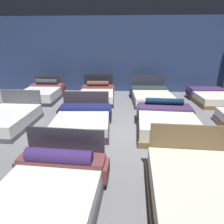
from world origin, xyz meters
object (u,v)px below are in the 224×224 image
object	(u,v)px
bed_6	(167,122)
bed_9	(97,94)
bed_10	(151,96)
bed_11	(211,97)
bed_5	(83,121)
bed_8	(43,93)
bed_1	(49,194)
bed_2	(203,200)
bed_4	(7,120)

from	to	relation	value
bed_6	bed_9	size ratio (longest dim) A/B	0.99
bed_6	bed_10	xyz separation A→B (m)	(-0.07, 2.98, -0.04)
bed_11	bed_5	bearing A→B (deg)	-151.61
bed_8	bed_6	bearing A→B (deg)	-31.90
bed_1	bed_2	distance (m)	2.28
bed_6	bed_10	distance (m)	2.98
bed_1	bed_6	distance (m)	3.75
bed_1	bed_9	bearing A→B (deg)	93.84
bed_6	bed_11	world-z (taller)	bed_6
bed_5	bed_9	size ratio (longest dim) A/B	0.92
bed_4	bed_11	size ratio (longest dim) A/B	1.00
bed_10	bed_9	bearing A→B (deg)	175.63
bed_4	bed_5	world-z (taller)	bed_4
bed_9	bed_10	xyz separation A→B (m)	(2.31, -0.04, -0.02)
bed_4	bed_11	xyz separation A→B (m)	(7.05, 2.98, -0.01)
bed_9	bed_10	size ratio (longest dim) A/B	0.98
bed_8	bed_11	bearing A→B (deg)	0.17
bed_11	bed_2	bearing A→B (deg)	-115.25
bed_4	bed_8	xyz separation A→B (m)	(-0.08, 2.97, 0.04)
bed_8	bed_11	world-z (taller)	bed_8
bed_6	bed_10	world-z (taller)	bed_10
bed_11	bed_4	bearing A→B (deg)	-160.14
bed_5	bed_8	size ratio (longest dim) A/B	1.01
bed_1	bed_6	bearing A→B (deg)	55.14
bed_2	bed_11	size ratio (longest dim) A/B	1.10
bed_2	bed_5	bearing A→B (deg)	130.72
bed_1	bed_10	world-z (taller)	bed_1
bed_8	bed_11	distance (m)	7.13
bed_10	bed_6	bearing A→B (deg)	-91.91
bed_10	bed_5	bearing A→B (deg)	-131.76
bed_4	bed_9	world-z (taller)	bed_9
bed_1	bed_2	xyz separation A→B (m)	(2.28, 0.01, 0.01)
bed_4	bed_6	world-z (taller)	bed_4
bed_2	bed_9	distance (m)	6.42
bed_2	bed_11	xyz separation A→B (m)	(2.42, 5.92, -0.05)
bed_5	bed_11	bearing A→B (deg)	28.09
bed_8	bed_10	bearing A→B (deg)	0.27
bed_2	bed_9	world-z (taller)	bed_2
bed_4	bed_9	xyz separation A→B (m)	(2.28, 3.03, 0.02)
bed_8	bed_2	bearing A→B (deg)	-51.32
bed_9	bed_10	bearing A→B (deg)	-4.37
bed_1	bed_5	xyz separation A→B (m)	(-0.08, 3.01, -0.02)
bed_1	bed_9	distance (m)	5.98
bed_1	bed_8	world-z (taller)	bed_1
bed_2	bed_8	size ratio (longest dim) A/B	1.12
bed_4	bed_8	size ratio (longest dim) A/B	1.02
bed_9	bed_11	size ratio (longest dim) A/B	1.08
bed_1	bed_6	xyz separation A→B (m)	(2.32, 2.95, 0.01)
bed_5	bed_9	bearing A→B (deg)	86.29
bed_5	bed_4	bearing A→B (deg)	178.02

